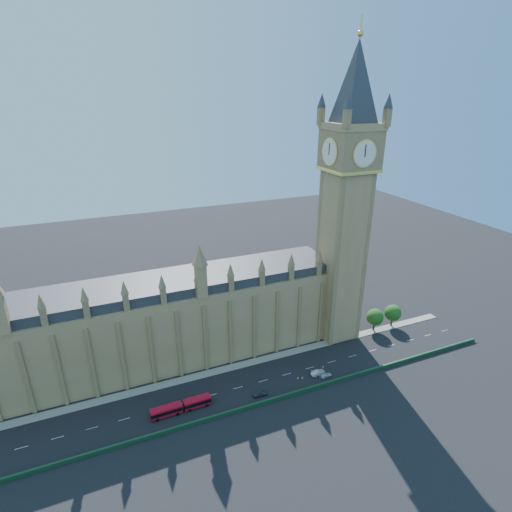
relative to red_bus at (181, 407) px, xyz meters
name	(u,v)px	position (x,y,z in m)	size (l,w,h in m)	color
ground	(251,384)	(21.34, 2.85, -1.46)	(400.00, 400.00, 0.00)	black
palace_westminster	(149,324)	(-3.66, 24.85, 12.40)	(120.00, 20.00, 28.00)	#977749
elizabeth_tower	(347,182)	(59.34, 16.84, 53.09)	(20.59, 20.59, 105.00)	#977749
bridge_parapet	(263,403)	(21.34, -6.15, -0.86)	(160.00, 0.60, 1.20)	#1E4C2D
kerb_north	(240,365)	(21.34, 12.35, -1.38)	(160.00, 3.00, 0.16)	gray
tree_east_near	(375,317)	(73.56, 12.93, 4.18)	(6.00, 6.00, 8.50)	#382619
tree_east_far	(393,312)	(81.56, 12.93, 4.18)	(6.00, 6.00, 8.50)	#382619
red_bus	(181,407)	(0.00, 0.00, 0.00)	(16.38, 2.85, 2.78)	red
car_grey	(260,393)	(22.11, -2.60, -0.75)	(1.70, 4.21, 1.44)	#3D4045
car_silver	(318,373)	(42.05, -0.97, -0.70)	(1.62, 4.64, 1.53)	#B6B8BF
car_white	(326,375)	(43.60, -2.81, -0.88)	(1.64, 4.04, 1.17)	silver
cone_a	(298,378)	(35.34, -0.49, -1.12)	(0.54, 0.54, 0.70)	black
cone_b	(302,378)	(36.59, -0.98, -1.07)	(0.63, 0.63, 0.79)	black
cone_c	(323,367)	(45.12, 1.22, -1.11)	(0.58, 0.58, 0.71)	black
cone_d	(312,371)	(41.00, 0.95, -1.11)	(0.46, 0.46, 0.72)	black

